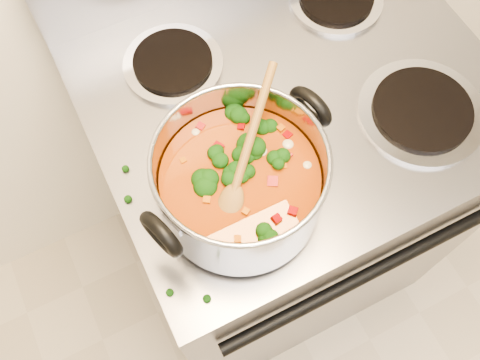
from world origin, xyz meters
name	(u,v)px	position (x,y,z in m)	size (l,w,h in m)	color
electric_range	(278,190)	(0.05, 1.16, 0.47)	(0.74, 0.67, 1.08)	gray
stockpot	(241,183)	(-0.14, 1.00, 1.00)	(0.32, 0.26, 0.16)	#A4A4AB
wooden_spoon	(242,167)	(-0.14, 1.01, 1.04)	(0.19, 0.19, 0.10)	brown
cooktop_crumbs	(238,240)	(-0.17, 0.95, 0.92)	(0.11, 0.31, 0.01)	black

